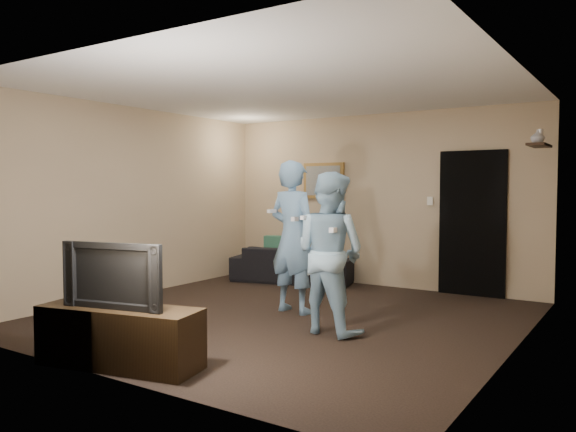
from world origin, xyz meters
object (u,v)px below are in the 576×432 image
Objects in this scene: tv_console at (120,337)px; television at (119,274)px; sofa at (293,264)px; wii_player_left at (293,237)px; wii_player_right at (330,252)px.

television is at bearing -12.33° from tv_console.
tv_console is 1.48× the size of television.
wii_player_left is at bearing 108.49° from sofa.
wii_player_right is (0.93, 1.93, 0.05)m from television.
television is 2.15m from wii_player_right.
wii_player_right is (1.99, -2.40, 0.55)m from sofa.
sofa is 3.17m from wii_player_right.
sofa is 1.15× the size of wii_player_right.
television is 0.57× the size of wii_player_right.
tv_console is 0.78× the size of wii_player_left.
sofa is at bearing 91.34° from tv_console.
wii_player_left is at bearing 144.78° from wii_player_right.
television is (0.00, 0.00, 0.52)m from tv_console.
sofa is 2.26m from wii_player_left.
wii_player_right is at bearing 115.35° from sofa.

